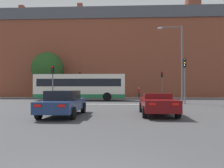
% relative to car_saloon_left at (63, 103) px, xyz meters
% --- Properties ---
extents(stop_line_strip, '(9.79, 0.30, 0.01)m').
position_rel_car_saloon_left_xyz_m(stop_line_strip, '(2.69, 8.50, -0.72)').
color(stop_line_strip, silver).
rests_on(stop_line_strip, ground_plane).
extents(far_pavement, '(70.88, 2.50, 0.01)m').
position_rel_car_saloon_left_xyz_m(far_pavement, '(2.69, 21.35, -0.72)').
color(far_pavement, gray).
rests_on(far_pavement, ground_plane).
extents(brick_civic_building, '(46.60, 11.11, 20.71)m').
position_rel_car_saloon_left_xyz_m(brick_civic_building, '(1.58, 29.33, 6.96)').
color(brick_civic_building, brown).
rests_on(brick_civic_building, ground_plane).
extents(car_saloon_left, '(1.96, 4.53, 1.40)m').
position_rel_car_saloon_left_xyz_m(car_saloon_left, '(0.00, 0.00, 0.00)').
color(car_saloon_left, navy).
rests_on(car_saloon_left, ground_plane).
extents(car_roadster_right, '(1.98, 4.42, 1.25)m').
position_rel_car_saloon_left_xyz_m(car_roadster_right, '(5.31, 0.69, -0.06)').
color(car_roadster_right, '#600C0F').
rests_on(car_roadster_right, ground_plane).
extents(bus_crossing_lead, '(10.90, 2.69, 3.16)m').
position_rel_car_saloon_left_xyz_m(bus_crossing_lead, '(-1.87, 14.54, 0.98)').
color(bus_crossing_lead, silver).
rests_on(bus_crossing_lead, ground_plane).
extents(traffic_light_far_right, '(0.26, 0.31, 3.86)m').
position_rel_car_saloon_left_xyz_m(traffic_light_far_right, '(9.10, 20.30, 1.89)').
color(traffic_light_far_right, slate).
rests_on(traffic_light_far_right, ground_plane).
extents(traffic_light_near_right, '(0.26, 0.31, 4.31)m').
position_rel_car_saloon_left_xyz_m(traffic_light_near_right, '(9.23, 9.06, 2.17)').
color(traffic_light_near_right, slate).
rests_on(traffic_light_near_right, ground_plane).
extents(traffic_light_far_left, '(0.26, 0.31, 3.96)m').
position_rel_car_saloon_left_xyz_m(traffic_light_far_left, '(-3.23, 20.98, 1.96)').
color(traffic_light_far_left, slate).
rests_on(traffic_light_far_left, ground_plane).
extents(traffic_light_near_left, '(0.26, 0.31, 3.77)m').
position_rel_car_saloon_left_xyz_m(traffic_light_near_left, '(-3.74, 9.62, 1.84)').
color(traffic_light_near_left, slate).
rests_on(traffic_light_near_left, ground_plane).
extents(street_lamp_junction, '(2.51, 0.36, 7.83)m').
position_rel_car_saloon_left_xyz_m(street_lamp_junction, '(8.87, 10.22, 4.06)').
color(street_lamp_junction, slate).
rests_on(street_lamp_junction, ground_plane).
extents(pedestrian_waiting, '(0.33, 0.45, 1.59)m').
position_rel_car_saloon_left_xyz_m(pedestrian_waiting, '(5.83, 21.74, 0.20)').
color(pedestrian_waiting, black).
rests_on(pedestrian_waiting, ground_plane).
extents(tree_by_building, '(4.90, 4.90, 7.07)m').
position_rel_car_saloon_left_xyz_m(tree_by_building, '(-8.35, 21.32, 3.77)').
color(tree_by_building, '#4C3823').
rests_on(tree_by_building, ground_plane).
extents(tree_kerbside, '(3.96, 3.96, 5.89)m').
position_rel_car_saloon_left_xyz_m(tree_kerbside, '(13.07, 26.36, 3.08)').
color(tree_kerbside, '#4C3823').
rests_on(tree_kerbside, ground_plane).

